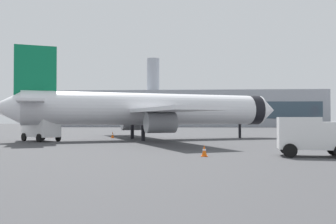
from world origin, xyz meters
TOP-DOWN VIEW (x-y plane):
  - airplane_at_gate at (-5.16, 42.70)m, footprint 33.91×31.15m
  - service_truck at (-17.21, 38.61)m, footprint 5.13×4.70m
  - cargo_van at (7.69, 22.97)m, footprint 4.63×2.83m
  - safety_cone_near at (-19.25, 46.80)m, footprint 0.44×0.44m
  - safety_cone_mid at (-10.72, 46.29)m, footprint 0.44×0.44m
  - safety_cone_far at (0.64, 22.52)m, footprint 0.44×0.44m
  - terminal_building at (-5.12, 130.16)m, footprint 96.55×20.81m

SIDE VIEW (x-z plane):
  - safety_cone_near at x=-19.25m, z-range -0.01..0.61m
  - safety_cone_far at x=0.64m, z-range -0.01..0.76m
  - safety_cone_mid at x=-10.72m, z-range -0.01..0.83m
  - cargo_van at x=7.69m, z-range 0.15..2.75m
  - service_truck at x=-17.21m, z-range 0.16..3.05m
  - airplane_at_gate at x=-5.16m, z-range -1.59..8.91m
  - terminal_building at x=-5.12m, z-range -5.89..18.24m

